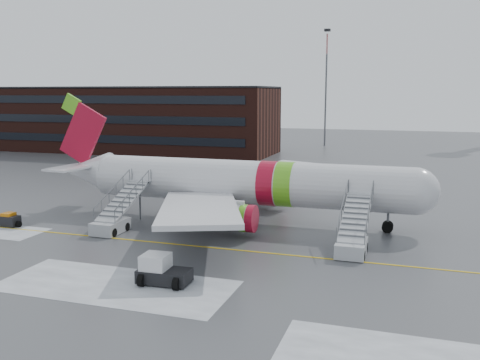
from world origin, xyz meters
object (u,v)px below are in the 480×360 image
(airstair_aft, at_px, (115,218))
(pushback_tug, at_px, (161,271))
(airstair_fwd, at_px, (353,238))
(baggage_tractor, at_px, (9,221))
(airliner, at_px, (237,182))

(airstair_aft, distance_m, pushback_tug, 13.49)
(airstair_fwd, height_order, baggage_tractor, airstair_fwd)
(airliner, xyz_separation_m, pushback_tug, (0.76, -16.47, -2.64))
(airliner, xyz_separation_m, airstair_aft, (-8.36, -6.54, -2.35))
(airliner, height_order, airstair_fwd, airliner)
(airliner, xyz_separation_m, airstair_fwd, (10.87, -6.54, -2.35))
(airstair_aft, xyz_separation_m, pushback_tug, (9.12, -9.93, -0.29))
(airstair_aft, bearing_deg, airstair_fwd, 0.00)
(airstair_fwd, height_order, airstair_aft, same)
(airliner, distance_m, pushback_tug, 16.69)
(airstair_fwd, relative_size, baggage_tractor, 3.35)
(pushback_tug, distance_m, baggage_tractor, 20.31)
(airstair_fwd, relative_size, airstair_aft, 1.00)
(airstair_fwd, bearing_deg, baggage_tractor, -176.94)
(pushback_tug, bearing_deg, baggage_tractor, 155.56)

